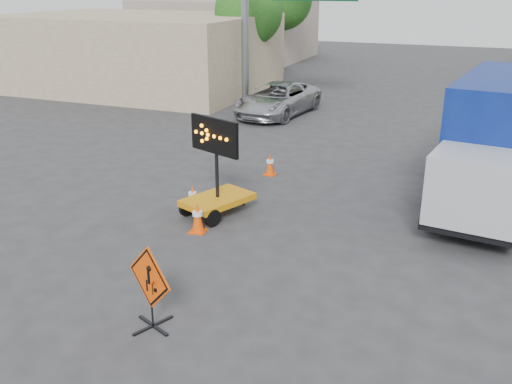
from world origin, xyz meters
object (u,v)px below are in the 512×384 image
Objects in this scene: arrow_board at (217,193)px; pickup_truck at (278,99)px; construction_sign at (150,285)px; box_truck at (497,149)px.

pickup_truck is (-2.65, 11.66, 0.13)m from arrow_board.
construction_sign is 0.61× the size of arrow_board.
construction_sign is at bearing -114.36° from box_truck.
construction_sign is 17.20m from pickup_truck.
arrow_board is (-1.20, 5.10, -0.24)m from construction_sign.
construction_sign is 5.25m from arrow_board.
pickup_truck is at bearing 126.25° from construction_sign.
pickup_truck is at bearing 124.24° from arrow_board.
arrow_board reaches higher than pickup_truck.
box_truck reaches higher than pickup_truck.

